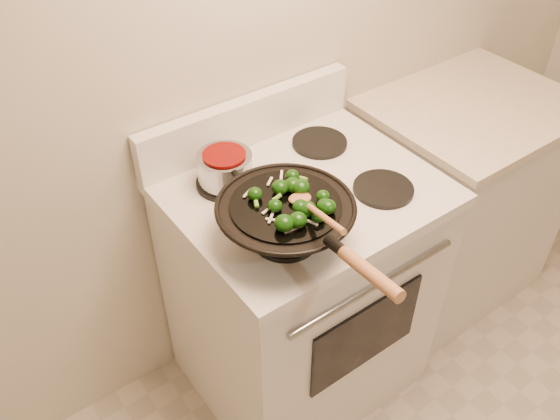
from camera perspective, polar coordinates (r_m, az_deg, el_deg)
stove at (r=2.08m, az=1.95°, el=-7.53°), size 0.78×0.67×1.08m
counter_unit at (r=2.56m, az=16.39°, el=1.02°), size 0.74×0.62×0.91m
wok at (r=1.54m, az=0.63°, el=-0.95°), size 0.37×0.61×0.17m
stirfry at (r=1.50m, az=1.71°, el=0.82°), size 0.19×0.24×0.04m
wooden_spoon at (r=1.45m, az=3.04°, el=0.24°), size 0.11×0.27×0.11m
saucepan at (r=1.75m, az=-5.30°, el=4.06°), size 0.16×0.26×0.10m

